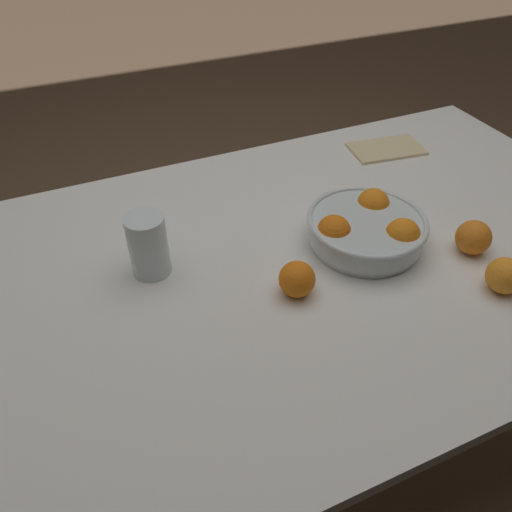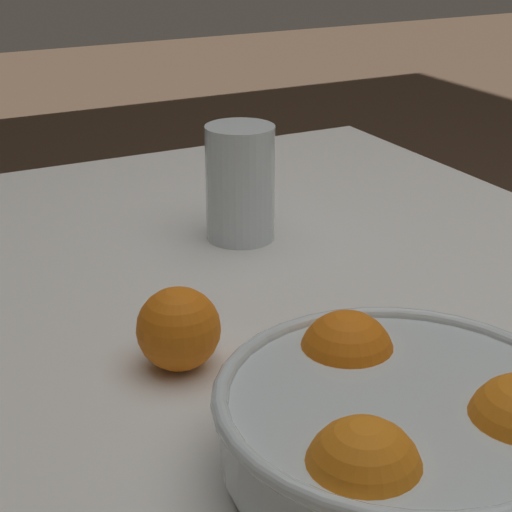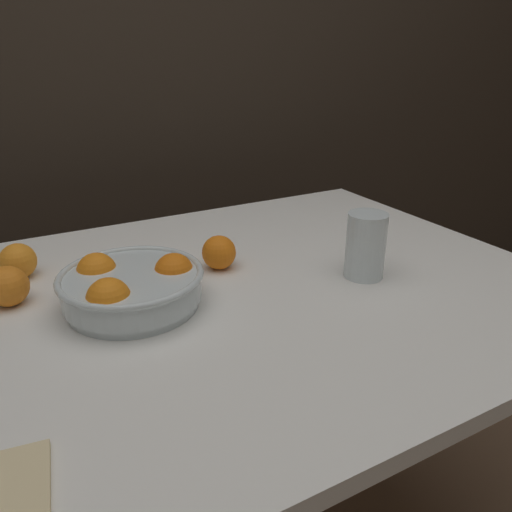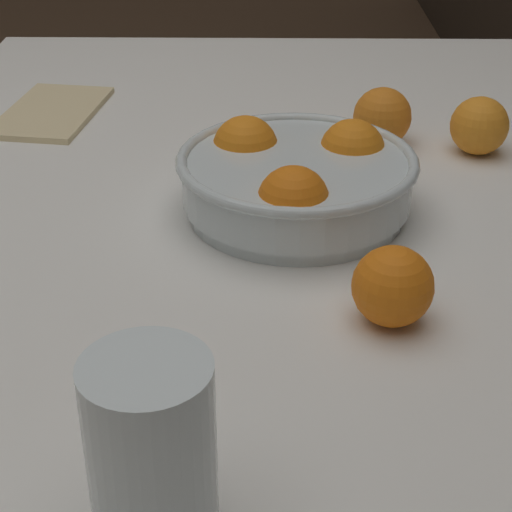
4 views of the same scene
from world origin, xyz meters
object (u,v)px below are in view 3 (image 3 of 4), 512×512
juice_glass (365,248)px  orange_loose_near_bowl (18,261)px  fruit_bowl (131,286)px  orange_loose_front (8,286)px  orange_loose_aside (219,252)px

juice_glass → orange_loose_near_bowl: (-0.60, 0.32, -0.03)m
fruit_bowl → orange_loose_front: bearing=149.4°
fruit_bowl → orange_loose_aside: (0.20, 0.08, -0.00)m
orange_loose_near_bowl → fruit_bowl: bearing=-54.3°
fruit_bowl → orange_loose_front: (-0.19, 0.11, -0.00)m
orange_loose_front → orange_loose_aside: bearing=-5.2°
fruit_bowl → orange_loose_near_bowl: (-0.16, 0.23, -0.00)m
fruit_bowl → orange_loose_front: size_ratio=3.48×
orange_loose_front → orange_loose_aside: size_ratio=1.03×
juice_glass → orange_loose_aside: size_ratio=1.86×
fruit_bowl → juice_glass: juice_glass is taller
fruit_bowl → orange_loose_front: fruit_bowl is taller
juice_glass → orange_loose_aside: bearing=143.7°
juice_glass → orange_loose_front: 0.66m
juice_glass → orange_loose_near_bowl: juice_glass is taller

